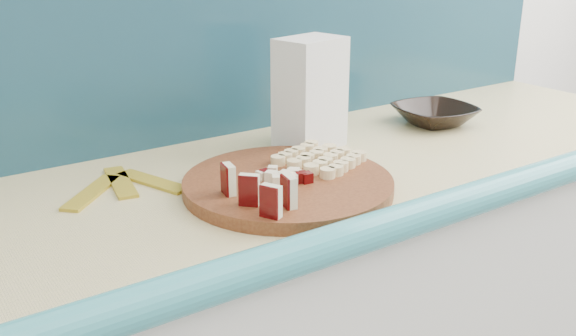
# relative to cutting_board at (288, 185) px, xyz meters

# --- Properties ---
(backsplash) EXTENTS (2.20, 0.02, 0.50)m
(backsplash) POSITION_rel_cutting_board_xyz_m (0.01, 0.37, 0.24)
(backsplash) COLOR teal
(backsplash) RESTS_ON kitchen_counter
(cutting_board) EXTENTS (0.48, 0.48, 0.02)m
(cutting_board) POSITION_rel_cutting_board_xyz_m (0.00, 0.00, 0.00)
(cutting_board) COLOR #481F0F
(cutting_board) RESTS_ON kitchen_counter
(apple_wedges) EXTENTS (0.08, 0.15, 0.05)m
(apple_wedges) POSITION_rel_cutting_board_xyz_m (-0.11, -0.07, 0.04)
(apple_wedges) COLOR beige
(apple_wedges) RESTS_ON cutting_board
(apple_chunks) EXTENTS (0.06, 0.06, 0.02)m
(apple_chunks) POSITION_rel_cutting_board_xyz_m (-0.02, -0.01, 0.02)
(apple_chunks) COLOR #FCEDC9
(apple_chunks) RESTS_ON cutting_board
(banana_slices) EXTENTS (0.17, 0.17, 0.02)m
(banana_slices) POSITION_rel_cutting_board_xyz_m (0.10, 0.04, 0.02)
(banana_slices) COLOR beige
(banana_slices) RESTS_ON cutting_board
(brown_bowl) EXTENTS (0.21, 0.21, 0.05)m
(brown_bowl) POSITION_rel_cutting_board_xyz_m (0.54, 0.16, 0.01)
(brown_bowl) COLOR black
(brown_bowl) RESTS_ON kitchen_counter
(flour_bag) EXTENTS (0.16, 0.13, 0.24)m
(flour_bag) POSITION_rel_cutting_board_xyz_m (0.18, 0.18, 0.11)
(flour_bag) COLOR silver
(flour_bag) RESTS_ON kitchen_counter
(banana_peel) EXTENTS (0.23, 0.20, 0.01)m
(banana_peel) POSITION_rel_cutting_board_xyz_m (-0.24, 0.19, -0.01)
(banana_peel) COLOR gold
(banana_peel) RESTS_ON kitchen_counter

